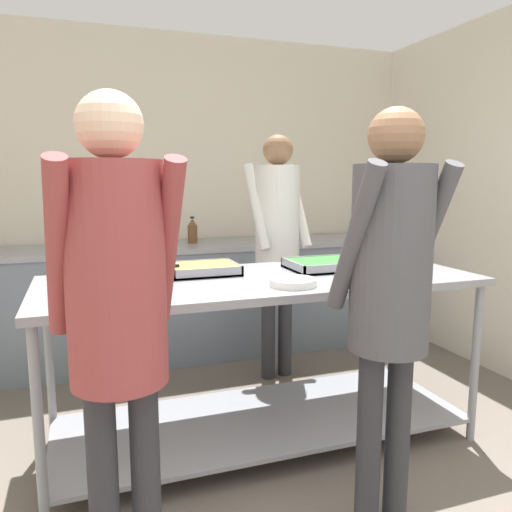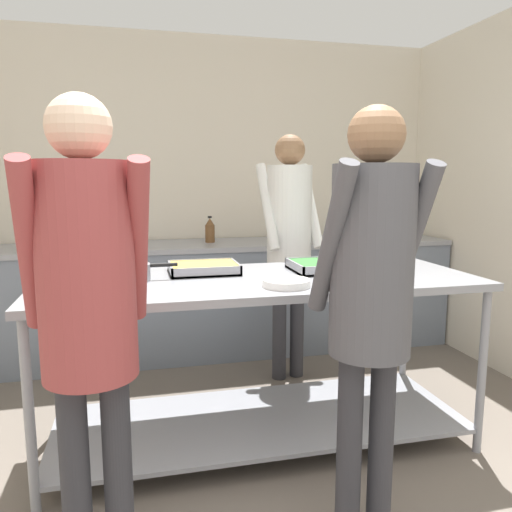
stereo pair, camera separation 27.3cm
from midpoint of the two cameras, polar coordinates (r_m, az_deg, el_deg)
The scene contains 12 objects.
wall_rear at distance 4.42m, azimuth -10.97°, elevation 7.05°, with size 4.36×0.06×2.65m.
back_counter at distance 4.17m, azimuth -9.86°, elevation -4.96°, with size 4.20×0.65×0.93m.
serving_counter at distance 2.73m, azimuth -2.19°, elevation -8.70°, with size 2.30×0.88×0.93m.
sauce_pan at distance 2.60m, azimuth -17.45°, elevation -2.04°, with size 0.39×0.25×0.09m.
serving_tray_vegetables at distance 2.78m, azimuth -8.92°, elevation -1.53°, with size 0.38×0.30×0.05m.
plate_stack at distance 2.44m, azimuth 1.03°, elevation -3.05°, with size 0.24×0.24×0.04m.
serving_tray_roast at distance 2.91m, azimuth 5.28°, elevation -1.01°, with size 0.42×0.33×0.05m.
broccoli_bowl at distance 3.11m, azimuth 10.80°, elevation -0.26°, with size 0.21×0.21×0.10m.
guest_serving_left at distance 1.96m, azimuth 11.28°, elevation -2.35°, with size 0.41×0.34×1.71m.
guest_serving_right at distance 1.71m, azimuth -20.10°, elevation -4.34°, with size 0.44×0.36×1.72m.
cook_behind_counter at distance 3.54m, azimuth 0.25°, elevation 3.16°, with size 0.45×0.38×1.75m.
water_bottle at distance 4.11m, azimuth -9.17°, elevation 2.82°, with size 0.08×0.08×0.22m.
Camera 1 is at (-0.78, -0.92, 1.45)m, focal length 35.00 mm.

